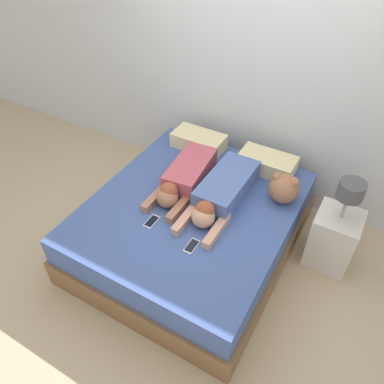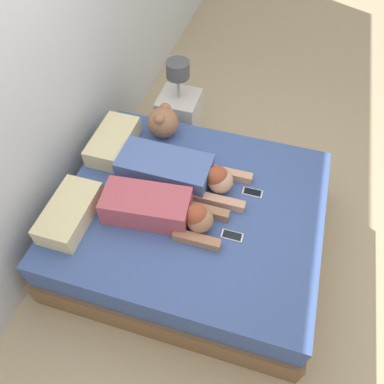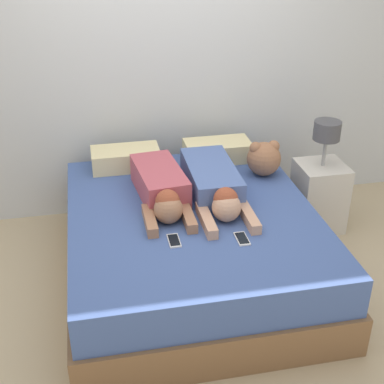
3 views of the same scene
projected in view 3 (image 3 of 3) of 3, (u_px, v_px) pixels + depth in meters
ground_plane at (192, 275)px, 4.00m from camera, size 12.00×12.00×0.00m
wall_back at (164, 64)px, 4.40m from camera, size 12.00×0.06×2.60m
bed at (192, 245)px, 3.87m from camera, size 1.77×2.03×0.56m
pillow_head_left at (126, 158)px, 4.34m from camera, size 0.55×0.29×0.16m
pillow_head_right at (218, 151)px, 4.47m from camera, size 0.55×0.29×0.16m
person_left at (162, 189)px, 3.81m from camera, size 0.37×0.92×0.23m
person_right at (215, 185)px, 3.88m from camera, size 0.36×1.04×0.23m
cell_phone_left at (174, 241)px, 3.40m from camera, size 0.07×0.16×0.01m
cell_phone_right at (242, 239)px, 3.42m from camera, size 0.07×0.16×0.01m
plush_toy at (264, 158)px, 4.19m from camera, size 0.27×0.27×0.28m
nightstand at (319, 191)px, 4.48m from camera, size 0.39×0.39×0.95m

